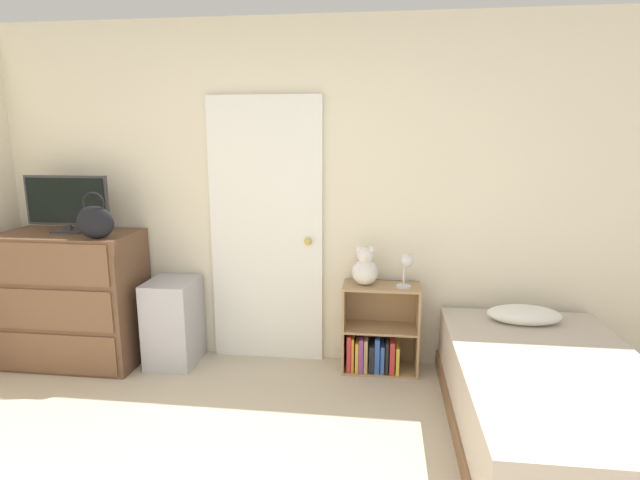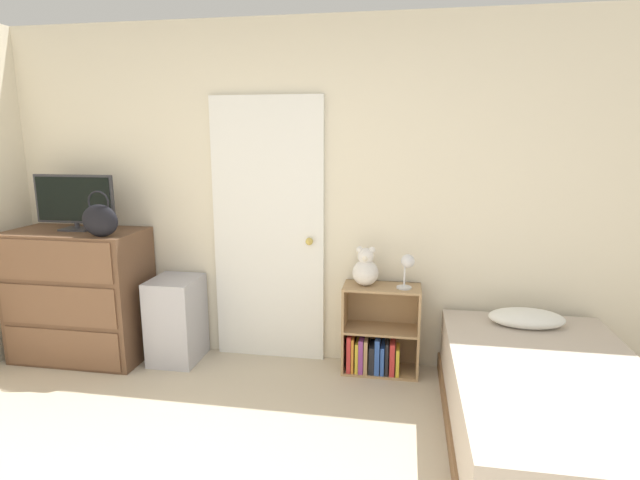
% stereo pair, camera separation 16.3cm
% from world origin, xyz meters
% --- Properties ---
extents(wall_back, '(10.00, 0.06, 2.55)m').
position_xyz_m(wall_back, '(0.00, 2.31, 1.27)').
color(wall_back, beige).
rests_on(wall_back, ground_plane).
extents(door_closed, '(0.86, 0.09, 2.01)m').
position_xyz_m(door_closed, '(-0.26, 2.26, 1.01)').
color(door_closed, white).
rests_on(door_closed, ground_plane).
extents(dresser, '(1.01, 0.54, 1.02)m').
position_xyz_m(dresser, '(-1.71, 1.99, 0.51)').
color(dresser, brown).
rests_on(dresser, ground_plane).
extents(tv, '(0.64, 0.16, 0.42)m').
position_xyz_m(tv, '(-1.70, 2.02, 1.24)').
color(tv, '#2D2D33').
rests_on(tv, dresser).
extents(handbag, '(0.27, 0.10, 0.33)m').
position_xyz_m(handbag, '(-1.36, 1.82, 1.14)').
color(handbag, black).
rests_on(handbag, dresser).
extents(storage_bin, '(0.35, 0.41, 0.66)m').
position_xyz_m(storage_bin, '(-0.95, 2.06, 0.33)').
color(storage_bin, '#ADADB7').
rests_on(storage_bin, ground_plane).
extents(bookshelf, '(0.56, 0.27, 0.66)m').
position_xyz_m(bookshelf, '(0.59, 2.12, 0.25)').
color(bookshelf, tan).
rests_on(bookshelf, ground_plane).
extents(teddy_bear, '(0.19, 0.19, 0.29)m').
position_xyz_m(teddy_bear, '(0.50, 2.13, 0.78)').
color(teddy_bear, silver).
rests_on(teddy_bear, bookshelf).
extents(desk_lamp, '(0.12, 0.12, 0.25)m').
position_xyz_m(desk_lamp, '(0.79, 2.09, 0.83)').
color(desk_lamp, silver).
rests_on(desk_lamp, bookshelf).
extents(bed, '(1.09, 1.86, 0.58)m').
position_xyz_m(bed, '(1.59, 1.34, 0.24)').
color(bed, brown).
rests_on(bed, ground_plane).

